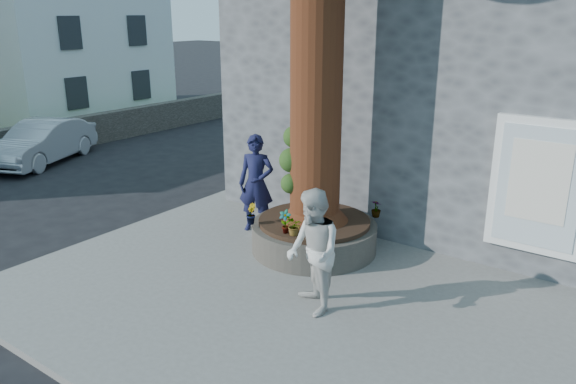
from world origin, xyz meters
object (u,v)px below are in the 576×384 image
Objects in this scene: car_silver at (42,142)px; planter at (314,235)px; man at (256,183)px; woman at (313,252)px; a_board_sign at (40,143)px.

planter is at bearing -28.09° from car_silver.
car_silver is (-8.82, 0.69, -0.46)m from man.
woman is at bearing -56.97° from planter.
planter is 0.60× the size of car_silver.
woman is at bearing -33.40° from a_board_sign.
car_silver reaches higher than a_board_sign.
car_silver is 0.49m from a_board_sign.
planter is 10.80m from a_board_sign.
man reaches higher than a_board_sign.
woman is at bearing -36.61° from car_silver.
planter is 2.30× the size of a_board_sign.
man reaches higher than planter.
woman is at bearing -59.55° from man.
man is 3.37m from woman.
car_silver is at bearing -154.24° from woman.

